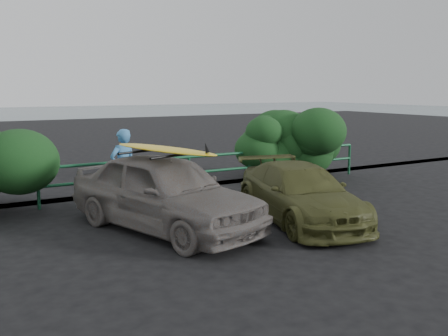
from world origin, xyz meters
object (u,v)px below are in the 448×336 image
at_px(sedan, 165,192).
at_px(surfboard, 164,149).
at_px(olive_vehicle, 300,193).
at_px(guardrail, 155,177).
at_px(man, 123,168).

xyz_separation_m(sedan, surfboard, (0.00, 0.00, 0.88)).
bearing_deg(olive_vehicle, guardrail, 127.62).
relative_size(olive_vehicle, surfboard, 1.44).
height_order(olive_vehicle, man, man).
distance_m(guardrail, olive_vehicle, 4.32).
relative_size(sedan, man, 2.43).
distance_m(sedan, man, 2.48).
xyz_separation_m(guardrail, surfboard, (-1.05, -3.11, 1.16)).
relative_size(olive_vehicle, man, 2.22).
bearing_deg(sedan, guardrail, 53.94).
xyz_separation_m(guardrail, olive_vehicle, (1.80, -3.93, 0.10)).
height_order(guardrail, olive_vehicle, olive_vehicle).
bearing_deg(surfboard, man, 73.58).
bearing_deg(man, sedan, 76.32).
bearing_deg(sedan, surfboard, 72.55).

